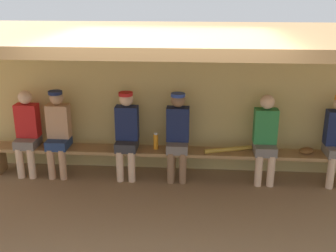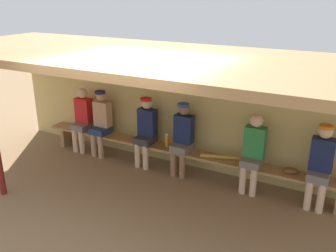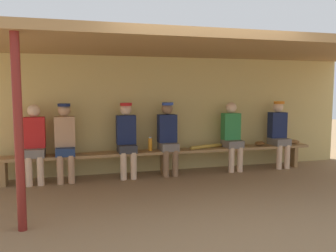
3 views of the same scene
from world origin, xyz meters
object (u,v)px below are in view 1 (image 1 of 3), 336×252
Objects in this scene: player_middle at (178,132)px; baseball_glove_dark_brown at (307,151)px; player_in_red at (127,131)px; water_bottle_blue at (156,141)px; bench at (173,154)px; player_shirtless_tan at (265,136)px; player_in_white at (58,129)px; player_leftmost at (27,130)px; baseball_bat at (228,149)px.

baseball_glove_dark_brown is at bearing 0.16° from player_middle.
water_bottle_blue is at bearing 2.77° from player_in_red.
baseball_glove_dark_brown is (2.70, 0.01, -0.24)m from player_in_red.
bench is 2.00m from baseball_glove_dark_brown.
bench is 4.49× the size of player_shirtless_tan.
baseball_glove_dark_brown is (1.92, 0.01, -0.24)m from player_middle.
bench is 25.00× the size of baseball_glove_dark_brown.
player_in_white is at bearing 180.00° from player_in_red.
player_leftmost reaches higher than water_bottle_blue.
player_in_white is at bearing 162.36° from baseball_bat.
water_bottle_blue is at bearing 174.55° from bench.
player_shirtless_tan is at bearing -0.01° from player_in_white.
player_shirtless_tan is at bearing -17.24° from baseball_bat.
water_bottle_blue is 1.07× the size of baseball_glove_dark_brown.
baseball_bat reaches higher than bench.
player_leftmost is at bearing 158.43° from baseball_glove_dark_brown.
player_in_red reaches higher than player_shirtless_tan.
player_in_red is at bearing 0.00° from player_in_white.
baseball_glove_dark_brown reaches higher than bench.
baseball_glove_dark_brown is at bearing 0.26° from bench.
player_in_red is (-0.70, 0.00, 0.36)m from bench.
player_middle reaches higher than player_shirtless_tan.
baseball_glove_dark_brown is (3.76, 0.01, -0.24)m from player_in_white.
baseball_glove_dark_brown is at bearing -17.12° from baseball_bat.
player_in_red is (1.55, 0.00, 0.02)m from player_leftmost.
player_leftmost is 3.63m from player_shirtless_tan.
player_shirtless_tan is 2.07m from player_in_red.
water_bottle_blue is at bearing 179.24° from player_shirtless_tan.
player_leftmost reaches higher than baseball_glove_dark_brown.
player_leftmost is 0.49m from player_in_white.
bench is 4.46× the size of player_in_red.
water_bottle_blue is at bearing 161.14° from baseball_bat.
baseball_glove_dark_brown is 1.16m from baseball_bat.
player_shirtless_tan reaches higher than baseball_glove_dark_brown.
water_bottle_blue reaches higher than bench.
baseball_bat is (0.84, -0.00, 0.11)m from bench.
player_middle is 5.60× the size of baseball_glove_dark_brown.
water_bottle_blue is at bearing 157.95° from baseball_glove_dark_brown.
player_shirtless_tan is 0.99× the size of player_in_white.
player_shirtless_tan is (1.37, 0.00, 0.34)m from bench.
baseball_glove_dark_brown is at bearing 0.54° from player_shirtless_tan.
player_shirtless_tan is at bearing -0.76° from water_bottle_blue.
player_shirtless_tan is 0.66m from baseball_glove_dark_brown.
water_bottle_blue is (-0.26, 0.02, 0.20)m from bench.
player_leftmost is 1.78× the size of baseball_bat.
player_in_white and player_in_red have the same top height.
player_leftmost reaches higher than bench.
player_middle and player_in_white have the same top height.
player_middle is 1.30m from player_shirtless_tan.
bench is 0.33m from water_bottle_blue.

